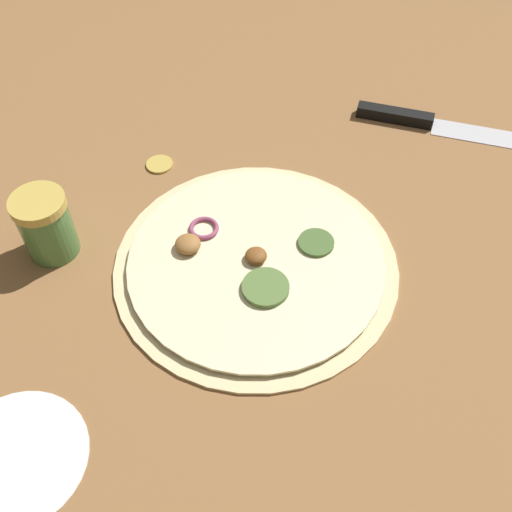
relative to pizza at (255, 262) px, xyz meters
name	(u,v)px	position (x,y,z in m)	size (l,w,h in m)	color
ground_plane	(256,266)	(0.00, 0.00, -0.01)	(3.00, 3.00, 0.00)	olive
pizza	(255,262)	(0.00, 0.00, 0.00)	(0.35, 0.35, 0.03)	beige
knife	(421,121)	(0.37, -0.02, 0.00)	(0.14, 0.27, 0.02)	silver
spice_jar	(46,225)	(-0.14, 0.21, 0.04)	(0.07, 0.07, 0.09)	#4C7F42
loose_cap	(159,163)	(0.05, 0.22, 0.00)	(0.04, 0.04, 0.01)	gold
flour_patch	(15,458)	(-0.33, 0.03, -0.01)	(0.14, 0.14, 0.00)	white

